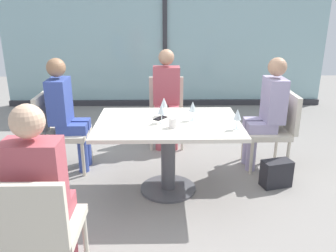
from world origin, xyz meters
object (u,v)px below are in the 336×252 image
(wine_glass_1, at_px, (193,107))
(handbag_0, at_px, (276,173))
(chair_far_right, at_px, (276,126))
(person_far_left, at_px, (66,110))
(person_far_right, at_px, (268,109))
(wine_glass_3, at_px, (164,103))
(wine_glass_0, at_px, (162,109))
(person_front_left, at_px, (41,188))
(cell_phone_on_table, at_px, (160,118))
(person_near_window, at_px, (166,94))
(wine_glass_2, at_px, (237,115))
(chair_front_left, at_px, (39,226))
(dining_table_main, at_px, (168,138))
(chair_far_left, at_px, (58,127))
(coffee_cup, at_px, (173,123))
(chair_near_window, at_px, (166,107))

(wine_glass_1, bearing_deg, handbag_0, 0.97)
(chair_far_right, distance_m, wine_glass_1, 1.15)
(person_far_left, bearing_deg, person_far_right, 0.00)
(wine_glass_3, relative_size, handbag_0, 0.62)
(person_far_right, relative_size, wine_glass_3, 6.81)
(chair_far_right, height_order, wine_glass_0, wine_glass_0)
(person_front_left, bearing_deg, cell_phone_on_table, 60.20)
(person_near_window, xyz_separation_m, cell_phone_on_table, (-0.07, -1.11, 0.03))
(person_near_window, distance_m, wine_glass_3, 1.02)
(wine_glass_2, distance_m, handbag_0, 0.93)
(wine_glass_1, bearing_deg, chair_front_left, -127.81)
(cell_phone_on_table, bearing_deg, person_far_left, -164.54)
(wine_glass_3, bearing_deg, handbag_0, -7.00)
(dining_table_main, relative_size, wine_glass_1, 7.40)
(wine_glass_0, xyz_separation_m, wine_glass_2, (0.67, -0.19, 0.00))
(person_near_window, bearing_deg, chair_far_right, -29.38)
(chair_front_left, xyz_separation_m, wine_glass_1, (1.05, 1.36, 0.37))
(chair_front_left, bearing_deg, handbag_0, 35.37)
(wine_glass_1, relative_size, wine_glass_3, 1.00)
(chair_far_left, height_order, wine_glass_1, wine_glass_1)
(chair_far_right, distance_m, chair_far_left, 2.43)
(wine_glass_1, bearing_deg, dining_table_main, -169.61)
(person_front_left, bearing_deg, chair_far_left, 102.94)
(person_far_left, relative_size, handbag_0, 4.20)
(wine_glass_0, height_order, wine_glass_3, same)
(person_far_right, distance_m, person_near_window, 1.30)
(cell_phone_on_table, bearing_deg, wine_glass_2, 13.06)
(chair_front_left, xyz_separation_m, wine_glass_0, (0.76, 1.28, 0.37))
(dining_table_main, distance_m, wine_glass_1, 0.38)
(chair_front_left, xyz_separation_m, chair_far_left, (-0.40, 1.84, 0.00))
(coffee_cup, bearing_deg, chair_near_window, 91.53)
(chair_near_window, xyz_separation_m, wine_glass_3, (-0.04, -1.12, 0.37))
(chair_far_left, height_order, person_far_left, person_far_left)
(person_front_left, distance_m, wine_glass_1, 1.64)
(wine_glass_0, xyz_separation_m, cell_phone_on_table, (-0.01, 0.13, -0.13))
(chair_far_right, xyz_separation_m, wine_glass_0, (-1.28, -0.55, 0.37))
(chair_far_right, xyz_separation_m, person_near_window, (-1.22, 0.69, 0.20))
(person_near_window, xyz_separation_m, coffee_cup, (0.04, -1.38, 0.08))
(chair_front_left, xyz_separation_m, person_far_left, (-0.29, 1.84, 0.20))
(chair_far_right, xyz_separation_m, wine_glass_2, (-0.61, -0.74, 0.37))
(chair_far_left, bearing_deg, person_far_right, 0.00)
(wine_glass_1, relative_size, wine_glass_2, 1.00)
(person_far_right, relative_size, handbag_0, 4.20)
(chair_near_window, bearing_deg, wine_glass_0, -92.62)
(wine_glass_1, xyz_separation_m, wine_glass_2, (0.37, -0.26, 0.00))
(dining_table_main, bearing_deg, person_front_left, -124.19)
(chair_far_right, bearing_deg, chair_far_left, 180.00)
(person_near_window, bearing_deg, wine_glass_2, -66.93)
(chair_front_left, bearing_deg, person_far_right, 43.63)
(chair_far_left, bearing_deg, handbag_0, -11.24)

